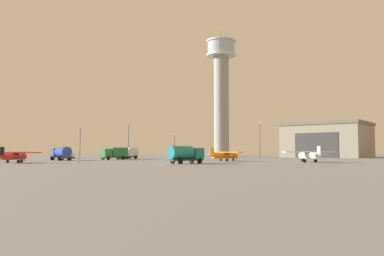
# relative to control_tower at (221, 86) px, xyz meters

# --- Properties ---
(ground_plane) EXTENTS (400.00, 400.00, 0.00)m
(ground_plane) POSITION_rel_control_tower_xyz_m (-10.59, -67.05, -24.92)
(ground_plane) COLOR slate
(control_tower) EXTENTS (10.38, 10.38, 45.01)m
(control_tower) POSITION_rel_control_tower_xyz_m (0.00, 0.00, 0.00)
(control_tower) COLOR gray
(control_tower) RESTS_ON ground_plane
(hangar) EXTENTS (33.01, 32.06, 11.40)m
(hangar) POSITION_rel_control_tower_xyz_m (34.86, -4.81, -19.20)
(hangar) COLOR gray
(hangar) RESTS_ON ground_plane
(airplane_white) EXTENTS (10.02, 7.83, 2.96)m
(airplane_white) POSITION_rel_control_tower_xyz_m (13.38, -62.83, -23.54)
(airplane_white) COLOR white
(airplane_white) RESTS_ON ground_plane
(airplane_orange) EXTENTS (7.30, 8.60, 2.82)m
(airplane_orange) POSITION_rel_control_tower_xyz_m (-1.94, -55.29, -23.61)
(airplane_orange) COLOR orange
(airplane_orange) RESTS_ON ground_plane
(airplane_red) EXTENTS (9.46, 7.40, 2.78)m
(airplane_red) POSITION_rel_control_tower_xyz_m (-39.21, -68.45, -23.63)
(airplane_red) COLOR red
(airplane_red) RESTS_ON ground_plane
(truck_fuel_tanker_blue) EXTENTS (5.97, 6.19, 3.03)m
(truck_fuel_tanker_blue) POSITION_rel_control_tower_xyz_m (-37.69, -49.90, -23.23)
(truck_fuel_tanker_blue) COLOR #38383D
(truck_fuel_tanker_blue) RESTS_ON ground_plane
(truck_box_green) EXTENTS (6.02, 6.82, 2.92)m
(truck_box_green) POSITION_rel_control_tower_xyz_m (-27.65, -42.33, -23.27)
(truck_box_green) COLOR #38383D
(truck_box_green) RESTS_ON ground_plane
(truck_fuel_tanker_teal) EXTENTS (6.15, 5.85, 2.94)m
(truck_fuel_tanker_teal) POSITION_rel_control_tower_xyz_m (-9.21, -71.11, -23.27)
(truck_fuel_tanker_teal) COLOR #38383D
(truck_fuel_tanker_teal) RESTS_ON ground_plane
(truck_box_white) EXTENTS (4.60, 6.11, 2.95)m
(truck_box_white) POSITION_rel_control_tower_xyz_m (-26.09, -32.36, -23.26)
(truck_box_white) COLOR #38383D
(truck_box_white) RESTS_ON ground_plane
(car_silver) EXTENTS (3.49, 4.57, 1.37)m
(car_silver) POSITION_rel_control_tower_xyz_m (-44.11, -25.93, -24.18)
(car_silver) COLOR #B7BABF
(car_silver) RESTS_ON ground_plane
(light_post_west) EXTENTS (0.44, 0.44, 10.26)m
(light_post_west) POSITION_rel_control_tower_xyz_m (-27.68, -24.60, -18.93)
(light_post_west) COLOR #38383D
(light_post_west) RESTS_ON ground_plane
(light_post_east) EXTENTS (0.44, 0.44, 7.54)m
(light_post_east) POSITION_rel_control_tower_xyz_m (-15.26, -14.26, -20.36)
(light_post_east) COLOR #38383D
(light_post_east) RESTS_ON ground_plane
(light_post_north) EXTENTS (0.44, 0.44, 10.30)m
(light_post_north) POSITION_rel_control_tower_xyz_m (9.93, -23.35, -18.91)
(light_post_north) COLOR #38383D
(light_post_north) RESTS_ON ground_plane
(light_post_centre) EXTENTS (0.44, 0.44, 9.53)m
(light_post_centre) POSITION_rel_control_tower_xyz_m (-43.70, -18.53, -19.31)
(light_post_centre) COLOR #38383D
(light_post_centre) RESTS_ON ground_plane
(traffic_cone_near_left) EXTENTS (0.36, 0.36, 0.58)m
(traffic_cone_near_left) POSITION_rel_control_tower_xyz_m (-18.02, -58.92, -24.64)
(traffic_cone_near_left) COLOR black
(traffic_cone_near_left) RESTS_ON ground_plane
(traffic_cone_near_right) EXTENTS (0.36, 0.36, 0.74)m
(traffic_cone_near_right) POSITION_rel_control_tower_xyz_m (-28.72, -65.07, -24.56)
(traffic_cone_near_right) COLOR black
(traffic_cone_near_right) RESTS_ON ground_plane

